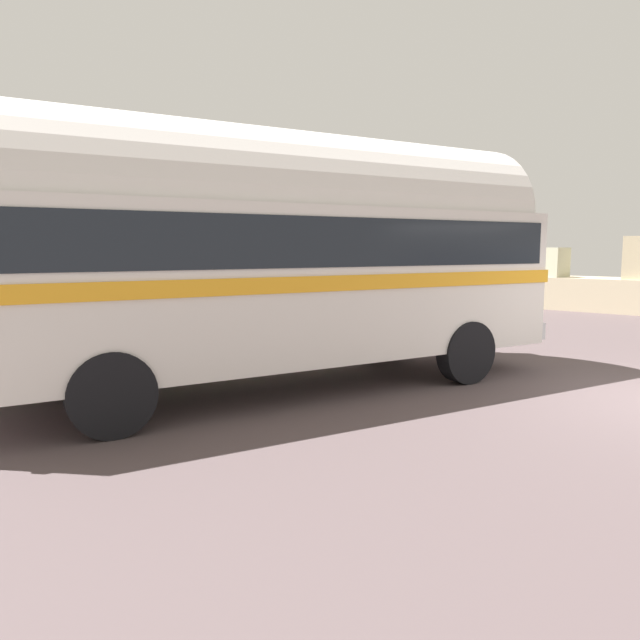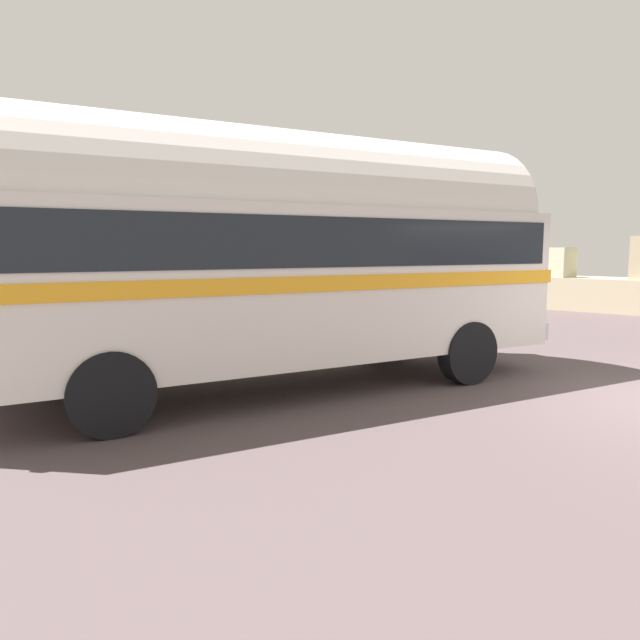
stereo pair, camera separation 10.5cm
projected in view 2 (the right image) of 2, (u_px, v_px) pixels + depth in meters
vintage_coach at (281, 250)px, 8.50m from camera, size 5.02×8.90×3.70m
second_coach at (139, 249)px, 11.27m from camera, size 4.09×8.89×3.70m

